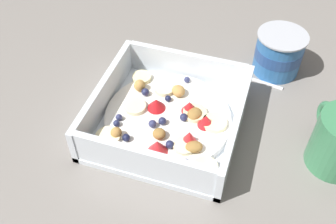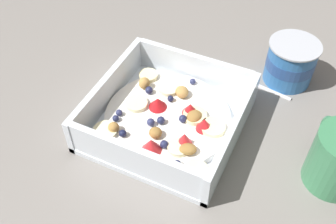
{
  "view_description": "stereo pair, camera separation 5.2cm",
  "coord_description": "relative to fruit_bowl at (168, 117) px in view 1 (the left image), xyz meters",
  "views": [
    {
      "loc": [
        0.39,
        0.14,
        0.47
      ],
      "look_at": [
        -0.0,
        0.02,
        0.03
      ],
      "focal_mm": 42.07,
      "sensor_mm": 36.0,
      "label": 1
    },
    {
      "loc": [
        0.37,
        0.19,
        0.47
      ],
      "look_at": [
        -0.0,
        0.02,
        0.03
      ],
      "focal_mm": 42.07,
      "sensor_mm": 36.0,
      "label": 2
    }
  ],
  "objects": [
    {
      "name": "ground_plane",
      "position": [
        0.0,
        -0.02,
        -0.02
      ],
      "size": [
        2.4,
        2.4,
        0.0
      ],
      "primitive_type": "plane",
      "color": "gray"
    },
    {
      "name": "yogurt_cup",
      "position": [
        -0.19,
        0.14,
        0.02
      ],
      "size": [
        0.09,
        0.09,
        0.08
      ],
      "color": "#3370B7",
      "rests_on": "ground"
    },
    {
      "name": "fruit_bowl",
      "position": [
        0.0,
        0.0,
        0.0
      ],
      "size": [
        0.22,
        0.22,
        0.06
      ],
      "color": "white",
      "rests_on": "ground"
    },
    {
      "name": "spoon",
      "position": [
        -0.16,
        0.04,
        -0.02
      ],
      "size": [
        0.05,
        0.17,
        0.01
      ],
      "color": "silver",
      "rests_on": "ground"
    }
  ]
}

